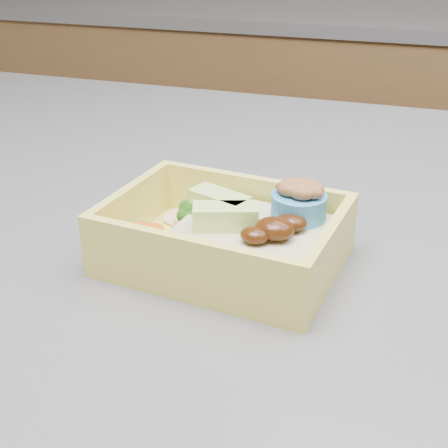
% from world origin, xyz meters
% --- Properties ---
extents(back_cabinets, '(3.20, 0.62, 2.30)m').
position_xyz_m(back_cabinets, '(0.00, 1.23, 0.89)').
color(back_cabinets, brown).
rests_on(back_cabinets, ground).
extents(bento_box, '(0.18, 0.14, 0.06)m').
position_xyz_m(bento_box, '(0.00, -0.15, 0.94)').
color(bento_box, '#E5DA5E').
rests_on(bento_box, island).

